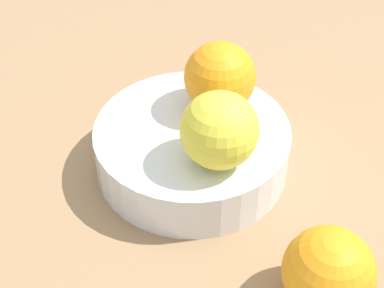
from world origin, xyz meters
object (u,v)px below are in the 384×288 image
at_px(fruit_bowl, 192,149).
at_px(orange_in_bowl_1, 220,130).
at_px(orange_in_bowl_0, 220,77).
at_px(orange_loose_0, 328,272).

xyz_separation_m(fruit_bowl, orange_in_bowl_1, (0.04, 0.03, 0.06)).
relative_size(fruit_bowl, orange_in_bowl_0, 2.72).
distance_m(orange_in_bowl_0, orange_in_bowl_1, 0.08).
distance_m(fruit_bowl, orange_in_bowl_0, 0.07).
height_order(fruit_bowl, orange_loose_0, orange_loose_0).
height_order(orange_in_bowl_0, orange_loose_0, orange_in_bowl_0).
distance_m(orange_in_bowl_1, orange_loose_0, 0.14).
height_order(fruit_bowl, orange_in_bowl_0, orange_in_bowl_0).
bearing_deg(orange_in_bowl_0, orange_in_bowl_1, 4.98).
xyz_separation_m(fruit_bowl, orange_loose_0, (0.14, 0.12, 0.01)).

